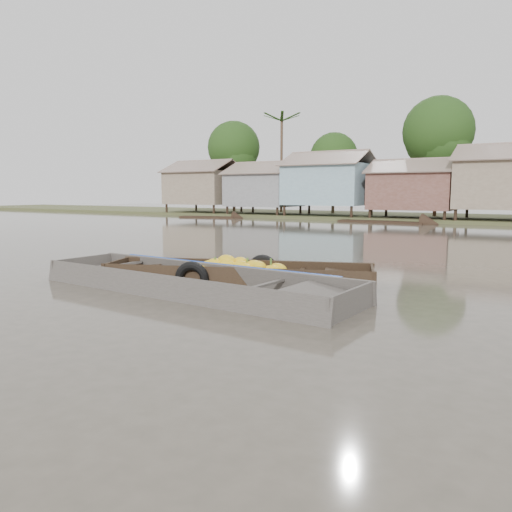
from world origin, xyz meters
The scene contains 3 objects.
ground centered at (0.00, 0.00, 0.00)m, with size 120.00×120.00×0.00m, color #474236.
banana_boat centered at (-1.10, 1.86, 0.19)m, with size 6.53×3.64×0.86m.
viewer_boat centered at (-1.29, 0.52, 0.06)m, with size 7.81×2.50×0.62m.
Camera 1 is at (5.46, -7.92, 2.17)m, focal length 35.00 mm.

